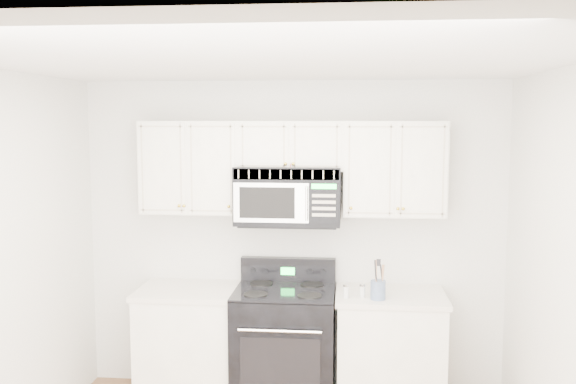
# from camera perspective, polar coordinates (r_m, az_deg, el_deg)

# --- Properties ---
(room) EXTENTS (3.51, 3.51, 2.61)m
(room) POSITION_cam_1_polar(r_m,az_deg,el_deg) (3.70, -1.97, -8.93)
(room) COLOR brown
(room) RESTS_ON ground
(base_cabinet_left) EXTENTS (0.86, 0.65, 0.92)m
(base_cabinet_left) POSITION_cam_1_polar(r_m,az_deg,el_deg) (5.46, -8.47, -13.47)
(base_cabinet_left) COLOR white
(base_cabinet_left) RESTS_ON ground
(base_cabinet_right) EXTENTS (0.86, 0.65, 0.92)m
(base_cabinet_right) POSITION_cam_1_polar(r_m,az_deg,el_deg) (5.32, 9.02, -14.02)
(base_cabinet_right) COLOR white
(base_cabinet_right) RESTS_ON ground
(range) EXTENTS (0.79, 0.72, 1.13)m
(range) POSITION_cam_1_polar(r_m,az_deg,el_deg) (5.30, -0.29, -13.38)
(range) COLOR black
(range) RESTS_ON ground
(upper_cabinets) EXTENTS (2.44, 0.37, 0.75)m
(upper_cabinets) POSITION_cam_1_polar(r_m,az_deg,el_deg) (5.16, 0.31, 2.59)
(upper_cabinets) COLOR white
(upper_cabinets) RESTS_ON ground
(microwave) EXTENTS (0.84, 0.47, 0.46)m
(microwave) POSITION_cam_1_polar(r_m,az_deg,el_deg) (5.13, 0.03, -0.25)
(microwave) COLOR black
(microwave) RESTS_ON ground
(utensil_crock) EXTENTS (0.12, 0.12, 0.31)m
(utensil_crock) POSITION_cam_1_polar(r_m,az_deg,el_deg) (4.98, 8.01, -8.52)
(utensil_crock) COLOR slate
(utensil_crock) RESTS_ON base_cabinet_right
(shaker_salt) EXTENTS (0.04, 0.04, 0.11)m
(shaker_salt) POSITION_cam_1_polar(r_m,az_deg,el_deg) (4.99, 5.18, -8.77)
(shaker_salt) COLOR silver
(shaker_salt) RESTS_ON base_cabinet_right
(shaker_pepper) EXTENTS (0.04, 0.04, 0.11)m
(shaker_pepper) POSITION_cam_1_polar(r_m,az_deg,el_deg) (5.02, 6.63, -8.70)
(shaker_pepper) COLOR silver
(shaker_pepper) RESTS_ON base_cabinet_right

